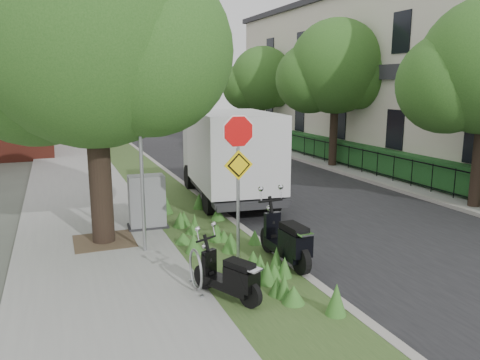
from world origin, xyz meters
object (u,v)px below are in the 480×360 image
(box_truck, at_px, (229,152))
(utility_cabinet, at_px, (147,202))
(scooter_near, at_px, (233,281))
(scooter_far, at_px, (289,245))
(sign_assembly, at_px, (238,157))

(box_truck, relative_size, utility_cabinet, 4.21)
(scooter_near, relative_size, scooter_far, 0.75)
(scooter_far, relative_size, utility_cabinet, 1.42)
(scooter_near, bearing_deg, box_truck, 70.13)
(box_truck, distance_m, utility_cabinet, 3.85)
(sign_assembly, xyz_separation_m, scooter_near, (-0.82, -1.86, -1.84))
(sign_assembly, xyz_separation_m, box_truck, (1.70, 5.11, -0.67))
(scooter_far, height_order, box_truck, box_truck)
(utility_cabinet, bearing_deg, scooter_near, -83.24)
(sign_assembly, relative_size, scooter_near, 2.20)
(sign_assembly, xyz_separation_m, scooter_far, (0.81, -0.81, -1.75))
(scooter_near, height_order, utility_cabinet, utility_cabinet)
(sign_assembly, height_order, box_truck, sign_assembly)
(sign_assembly, height_order, scooter_far, sign_assembly)
(box_truck, bearing_deg, utility_cabinet, -145.63)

